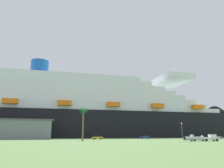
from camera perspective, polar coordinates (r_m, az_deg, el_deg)
name	(u,v)px	position (r m, az deg, el deg)	size (l,w,h in m)	color
ground_plane	(115,138)	(121.23, 0.78, -14.00)	(600.00, 600.00, 0.00)	#4C6B38
cruise_ship	(85,112)	(149.43, -7.09, -7.38)	(252.36, 36.02, 57.45)	black
pickup_truck	(210,138)	(82.15, 24.24, -12.70)	(5.80, 2.82, 2.20)	white
small_boat_on_trailer	(196,138)	(79.71, 21.06, -13.06)	(8.55, 2.88, 2.15)	#595960
palm_tree	(83,114)	(86.70, -7.49, -7.87)	(3.50, 3.52, 12.10)	brown
street_lamp	(182,128)	(104.10, 17.73, -10.97)	(0.56, 0.56, 7.21)	slate
parked_car_blue_suv	(145,137)	(115.16, 8.53, -13.51)	(4.77, 2.49, 1.58)	#264C99
parked_car_silver_sedan	(217,137)	(128.53, 25.75, -12.33)	(4.77, 2.42, 1.58)	silver
parked_car_yellow_taxi	(97,137)	(100.39, -3.90, -13.73)	(4.81, 2.43, 1.58)	yellow
parked_car_white_van	(188,137)	(118.87, 19.26, -12.93)	(4.50, 2.22, 1.58)	white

